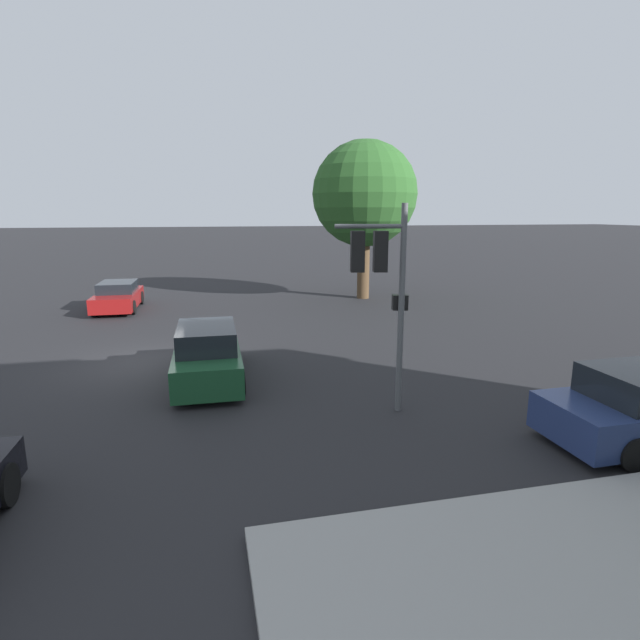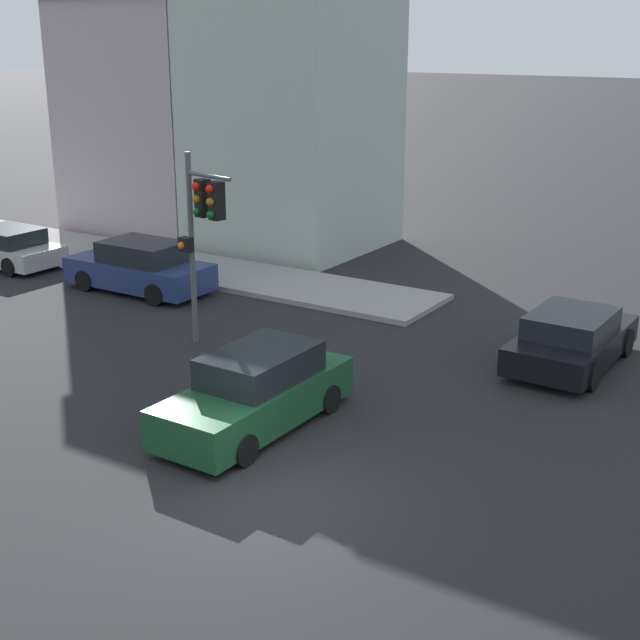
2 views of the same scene
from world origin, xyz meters
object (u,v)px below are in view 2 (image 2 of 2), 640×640
(traffic_signal, at_px, (202,217))
(parked_car_1, at_px, (7,248))
(crossing_car_1, at_px, (572,339))
(crossing_car_2, at_px, (257,392))
(parked_car_0, at_px, (140,268))

(traffic_signal, bearing_deg, parked_car_1, -92.67)
(parked_car_1, bearing_deg, crossing_car_1, -176.06)
(traffic_signal, distance_m, crossing_car_2, 5.60)
(parked_car_0, xyz_separation_m, parked_car_1, (-0.14, 5.95, -0.12))
(parked_car_0, bearing_deg, parked_car_1, 0.71)
(crossing_car_2, height_order, parked_car_1, crossing_car_2)
(traffic_signal, bearing_deg, crossing_car_2, 62.52)
(traffic_signal, height_order, parked_car_1, traffic_signal)
(crossing_car_1, height_order, parked_car_0, parked_car_0)
(crossing_car_1, xyz_separation_m, parked_car_0, (-0.82, 12.94, 0.08))
(crossing_car_1, height_order, crossing_car_2, crossing_car_2)
(parked_car_0, bearing_deg, crossing_car_2, 145.22)
(traffic_signal, xyz_separation_m, parked_car_0, (2.84, 4.90, -2.57))
(crossing_car_2, relative_size, parked_car_0, 1.00)
(crossing_car_1, bearing_deg, crossing_car_2, 149.53)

